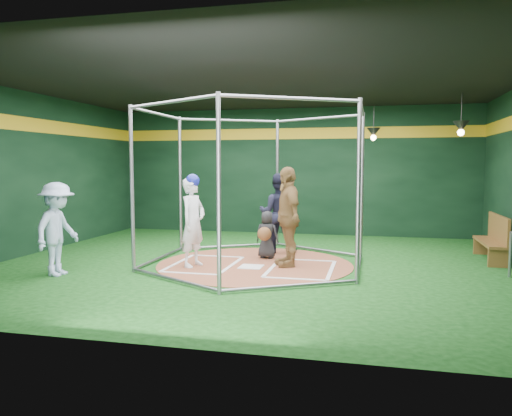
% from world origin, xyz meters
% --- Properties ---
extents(room_shell, '(10.10, 9.10, 3.53)m').
position_xyz_m(room_shell, '(0.00, 0.01, 1.75)').
color(room_shell, '#0D3B0E').
rests_on(room_shell, ground).
extents(clay_disc, '(3.80, 3.80, 0.01)m').
position_xyz_m(clay_disc, '(0.00, 0.00, 0.01)').
color(clay_disc, '#965236').
rests_on(clay_disc, ground).
extents(home_plate, '(0.43, 0.43, 0.01)m').
position_xyz_m(home_plate, '(0.00, -0.30, 0.02)').
color(home_plate, white).
rests_on(home_plate, clay_disc).
extents(batter_box_left, '(1.17, 1.77, 0.01)m').
position_xyz_m(batter_box_left, '(-0.95, -0.25, 0.02)').
color(batter_box_left, white).
rests_on(batter_box_left, clay_disc).
extents(batter_box_right, '(1.17, 1.77, 0.01)m').
position_xyz_m(batter_box_right, '(0.95, -0.25, 0.02)').
color(batter_box_right, white).
rests_on(batter_box_right, clay_disc).
extents(batting_cage, '(4.05, 4.67, 3.00)m').
position_xyz_m(batting_cage, '(-0.00, -0.00, 1.50)').
color(batting_cage, gray).
rests_on(batting_cage, ground).
extents(pendant_lamp_near, '(0.34, 0.34, 0.90)m').
position_xyz_m(pendant_lamp_near, '(2.20, 3.60, 2.74)').
color(pendant_lamp_near, black).
rests_on(pendant_lamp_near, room_shell).
extents(pendant_lamp_far, '(0.34, 0.34, 0.90)m').
position_xyz_m(pendant_lamp_far, '(4.00, 2.00, 2.74)').
color(pendant_lamp_far, black).
rests_on(pendant_lamp_far, room_shell).
extents(batter_figure, '(0.55, 0.70, 1.76)m').
position_xyz_m(batter_figure, '(-1.09, -0.47, 0.89)').
color(batter_figure, silver).
rests_on(batter_figure, clay_disc).
extents(visitor_leopard, '(0.89, 1.20, 1.89)m').
position_xyz_m(visitor_leopard, '(0.65, -0.01, 0.96)').
color(visitor_leopard, '#B2874C').
rests_on(visitor_leopard, clay_disc).
extents(catcher_figure, '(0.50, 0.56, 0.98)m').
position_xyz_m(catcher_figure, '(0.10, 0.63, 0.51)').
color(catcher_figure, black).
rests_on(catcher_figure, clay_disc).
extents(umpire, '(0.89, 0.72, 1.74)m').
position_xyz_m(umpire, '(0.20, 1.38, 0.88)').
color(umpire, black).
rests_on(umpire, clay_disc).
extents(bystander_blue, '(0.61, 1.06, 1.64)m').
position_xyz_m(bystander_blue, '(-3.15, -1.71, 0.82)').
color(bystander_blue, '#AFC6E7').
rests_on(bystander_blue, ground).
extents(dugout_bench, '(0.37, 1.60, 0.93)m').
position_xyz_m(dugout_bench, '(4.62, 1.50, 0.48)').
color(dugout_bench, brown).
rests_on(dugout_bench, ground).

